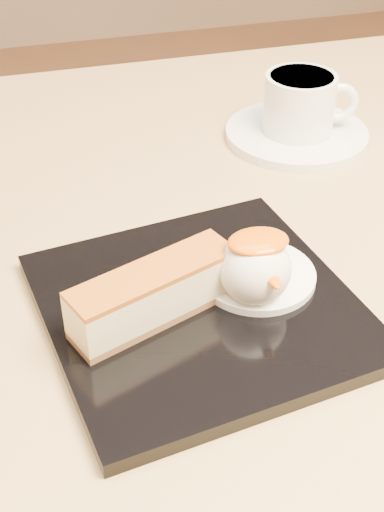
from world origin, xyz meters
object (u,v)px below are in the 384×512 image
object	(u,v)px
table	(194,364)
cheesecake	(154,293)
dessert_plate	(199,308)
saucer	(296,134)
ice_cream_scoop	(255,269)
coffee_cup	(301,102)

from	to	relation	value
table	cheesecake	xyz separation A→B (m)	(-0.06, -0.10, 0.19)
dessert_plate	saucer	world-z (taller)	dessert_plate
table	saucer	size ratio (longest dim) A/B	5.33
table	dessert_plate	xyz separation A→B (m)	(-0.02, -0.10, 0.16)
table	dessert_plate	distance (m)	0.19
table	cheesecake	size ratio (longest dim) A/B	6.18
table	cheesecake	distance (m)	0.22
table	ice_cream_scoop	size ratio (longest dim) A/B	15.06
ice_cream_scoop	saucer	size ratio (longest dim) A/B	0.35
cheesecake	ice_cream_scoop	distance (m)	0.08
dessert_plate	cheesecake	xyz separation A→B (m)	(-0.04, -0.01, 0.03)
saucer	coffee_cup	distance (m)	0.04
ice_cream_scoop	coffee_cup	bearing A→B (deg)	60.34
dessert_plate	coffee_cup	xyz separation A→B (m)	(0.18, 0.24, 0.04)
saucer	coffee_cup	xyz separation A→B (m)	(0.00, -0.00, 0.04)
cheesecake	saucer	size ratio (longest dim) A/B	0.86
ice_cream_scoop	dessert_plate	bearing A→B (deg)	172.87
table	ice_cream_scoop	world-z (taller)	ice_cream_scoop
ice_cream_scoop	table	bearing A→B (deg)	98.29
cheesecake	table	bearing A→B (deg)	39.36
dessert_plate	saucer	distance (m)	0.30
dessert_plate	coffee_cup	bearing A→B (deg)	53.25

